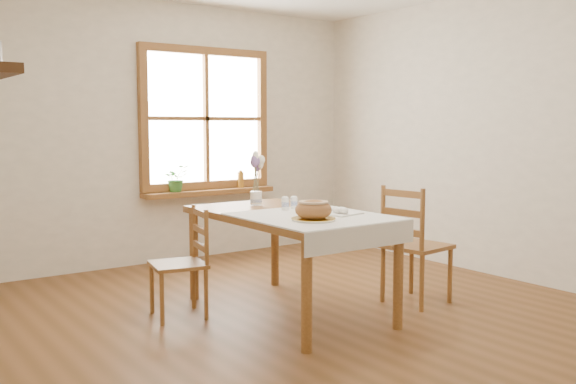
% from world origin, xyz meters
% --- Properties ---
extents(ground, '(5.00, 5.00, 0.00)m').
position_xyz_m(ground, '(0.00, 0.00, 0.00)').
color(ground, brown).
rests_on(ground, ground).
extents(room_walls, '(4.60, 5.10, 2.65)m').
position_xyz_m(room_walls, '(0.00, 0.00, 1.71)').
color(room_walls, beige).
rests_on(room_walls, ground).
extents(window, '(1.46, 0.08, 1.46)m').
position_xyz_m(window, '(0.50, 2.47, 1.45)').
color(window, '#935D2D').
rests_on(window, ground).
extents(window_sill, '(1.46, 0.20, 0.05)m').
position_xyz_m(window_sill, '(0.50, 2.40, 0.69)').
color(window_sill, '#935D2D').
rests_on(window_sill, ground).
extents(dining_table, '(0.90, 1.60, 0.75)m').
position_xyz_m(dining_table, '(0.00, 0.30, 0.66)').
color(dining_table, '#935D2D').
rests_on(dining_table, ground).
extents(table_linen, '(0.91, 0.99, 0.01)m').
position_xyz_m(table_linen, '(0.00, -0.00, 0.76)').
color(table_linen, white).
rests_on(table_linen, dining_table).
extents(chair_left, '(0.45, 0.44, 0.79)m').
position_xyz_m(chair_left, '(-0.70, 0.68, 0.40)').
color(chair_left, '#935D2D').
rests_on(chair_left, ground).
extents(chair_right, '(0.50, 0.48, 0.92)m').
position_xyz_m(chair_right, '(0.98, -0.05, 0.46)').
color(chair_right, '#935D2D').
rests_on(chair_right, ground).
extents(bread_plate, '(0.31, 0.31, 0.02)m').
position_xyz_m(bread_plate, '(-0.13, -0.17, 0.77)').
color(bread_plate, white).
rests_on(bread_plate, table_linen).
extents(bread_loaf, '(0.24, 0.24, 0.13)m').
position_xyz_m(bread_loaf, '(-0.13, -0.17, 0.84)').
color(bread_loaf, '#A66E3B').
rests_on(bread_loaf, bread_plate).
extents(egg_napkin, '(0.31, 0.28, 0.01)m').
position_xyz_m(egg_napkin, '(0.21, -0.05, 0.77)').
color(egg_napkin, white).
rests_on(egg_napkin, table_linen).
extents(eggs, '(0.24, 0.22, 0.04)m').
position_xyz_m(eggs, '(0.21, -0.05, 0.79)').
color(eggs, white).
rests_on(eggs, egg_napkin).
extents(salt_shaker, '(0.06, 0.06, 0.10)m').
position_xyz_m(salt_shaker, '(0.01, 0.35, 0.81)').
color(salt_shaker, white).
rests_on(salt_shaker, table_linen).
extents(pepper_shaker, '(0.06, 0.06, 0.10)m').
position_xyz_m(pepper_shaker, '(0.11, 0.38, 0.81)').
color(pepper_shaker, white).
rests_on(pepper_shaker, table_linen).
extents(flower_vase, '(0.11, 0.11, 0.10)m').
position_xyz_m(flower_vase, '(0.03, 0.77, 0.80)').
color(flower_vase, white).
rests_on(flower_vase, dining_table).
extents(lavender_bouquet, '(0.17, 0.17, 0.31)m').
position_xyz_m(lavender_bouquet, '(0.03, 0.77, 1.01)').
color(lavender_bouquet, '#715292').
rests_on(lavender_bouquet, flower_vase).
extents(potted_plant, '(0.29, 0.31, 0.21)m').
position_xyz_m(potted_plant, '(0.12, 2.40, 0.82)').
color(potted_plant, '#35712D').
rests_on(potted_plant, window_sill).
extents(amber_bottle, '(0.07, 0.07, 0.19)m').
position_xyz_m(amber_bottle, '(0.88, 2.40, 0.81)').
color(amber_bottle, '#A66C1E').
rests_on(amber_bottle, window_sill).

